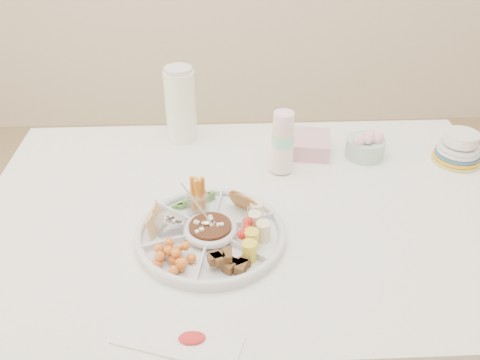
{
  "coord_description": "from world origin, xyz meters",
  "views": [
    {
      "loc": [
        -0.08,
        -1.14,
        1.61
      ],
      "look_at": [
        -0.03,
        -0.03,
        0.87
      ],
      "focal_mm": 38.0,
      "sensor_mm": 36.0,
      "label": 1
    }
  ],
  "objects_px": {
    "party_tray": "(211,232)",
    "thermos": "(180,104)",
    "dining_table": "(250,302)",
    "plate_stack": "(459,148)"
  },
  "relations": [
    {
      "from": "party_tray",
      "to": "plate_stack",
      "type": "bearing_deg",
      "value": 24.03
    },
    {
      "from": "dining_table",
      "to": "thermos",
      "type": "height_order",
      "value": "thermos"
    },
    {
      "from": "plate_stack",
      "to": "party_tray",
      "type": "bearing_deg",
      "value": -155.97
    },
    {
      "from": "dining_table",
      "to": "party_tray",
      "type": "height_order",
      "value": "party_tray"
    },
    {
      "from": "dining_table",
      "to": "plate_stack",
      "type": "height_order",
      "value": "plate_stack"
    },
    {
      "from": "party_tray",
      "to": "thermos",
      "type": "height_order",
      "value": "thermos"
    },
    {
      "from": "thermos",
      "to": "plate_stack",
      "type": "relative_size",
      "value": 1.75
    },
    {
      "from": "dining_table",
      "to": "thermos",
      "type": "relative_size",
      "value": 5.79
    },
    {
      "from": "party_tray",
      "to": "plate_stack",
      "type": "distance_m",
      "value": 0.86
    },
    {
      "from": "dining_table",
      "to": "thermos",
      "type": "distance_m",
      "value": 0.69
    }
  ]
}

